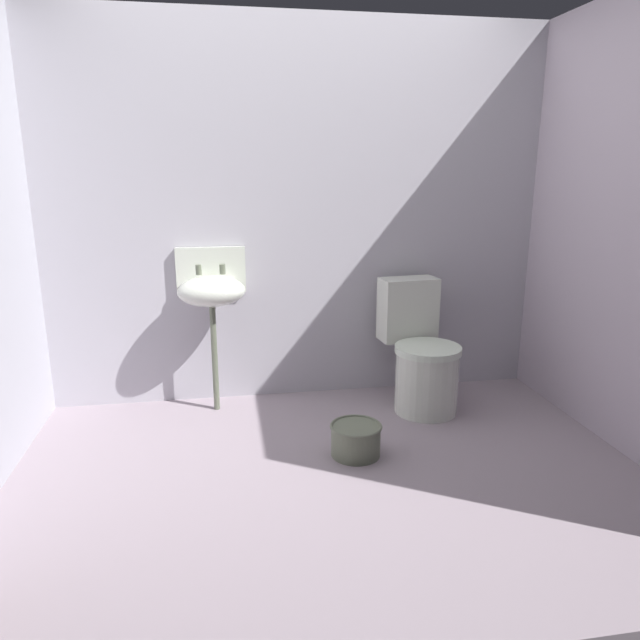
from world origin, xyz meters
The scene contains 6 objects.
ground_plane centered at (0.00, 0.00, -0.04)m, with size 3.51×2.45×0.08m, color gray.
wall_back centered at (0.00, 1.07, 1.17)m, with size 3.51×0.10×2.33m, color #B4B0BA.
wall_right centered at (1.61, 0.10, 1.17)m, with size 0.10×2.25×2.33m, color #B7A9B8.
toilet_near_wall centered at (0.70, 0.67, 0.32)m, with size 0.45×0.63×0.78m.
sink centered at (-0.55, 0.86, 0.75)m, with size 0.42×0.34×0.99m.
bucket centered at (0.16, 0.11, 0.09)m, with size 0.27×0.27×0.17m.
Camera 1 is at (-0.48, -2.60, 1.47)m, focal length 32.77 mm.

